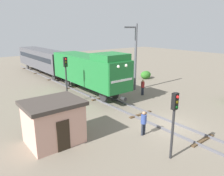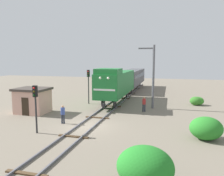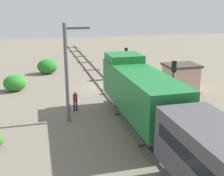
{
  "view_description": "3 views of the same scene",
  "coord_description": "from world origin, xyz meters",
  "px_view_note": "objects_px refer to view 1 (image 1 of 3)",
  "views": [
    {
      "loc": [
        -12.42,
        -9.09,
        7.05
      ],
      "look_at": [
        -0.96,
        5.44,
        1.93
      ],
      "focal_mm": 35.0,
      "sensor_mm": 36.0,
      "label": 1
    },
    {
      "loc": [
        6.9,
        -17.33,
        5.83
      ],
      "look_at": [
        -0.4,
        10.01,
        2.09
      ],
      "focal_mm": 35.0,
      "sensor_mm": 36.0,
      "label": 2
    },
    {
      "loc": [
        6.86,
        29.13,
        8.67
      ],
      "look_at": [
        1.42,
        8.32,
        2.31
      ],
      "focal_mm": 45.0,
      "sensor_mm": 36.0,
      "label": 3
    }
  ],
  "objects_px": {
    "traffic_signal_mid": "(66,72)",
    "relay_hut": "(54,122)",
    "locomotive": "(89,69)",
    "traffic_signal_near": "(174,114)",
    "passenger_car_leading": "(43,58)",
    "worker_by_signal": "(143,86)",
    "worker_near_track": "(144,121)",
    "catenary_mast": "(135,56)"
  },
  "relations": [
    {
      "from": "locomotive",
      "to": "catenary_mast",
      "type": "bearing_deg",
      "value": -20.89
    },
    {
      "from": "catenary_mast",
      "to": "locomotive",
      "type": "bearing_deg",
      "value": 159.11
    },
    {
      "from": "passenger_car_leading",
      "to": "traffic_signal_mid",
      "type": "distance_m",
      "value": 15.01
    },
    {
      "from": "passenger_car_leading",
      "to": "worker_by_signal",
      "type": "relative_size",
      "value": 8.24
    },
    {
      "from": "relay_hut",
      "to": "locomotive",
      "type": "bearing_deg",
      "value": 45.13
    },
    {
      "from": "traffic_signal_mid",
      "to": "locomotive",
      "type": "bearing_deg",
      "value": 20.61
    },
    {
      "from": "traffic_signal_mid",
      "to": "relay_hut",
      "type": "relative_size",
      "value": 1.27
    },
    {
      "from": "traffic_signal_near",
      "to": "traffic_signal_mid",
      "type": "bearing_deg",
      "value": 90.96
    },
    {
      "from": "worker_near_track",
      "to": "catenary_mast",
      "type": "bearing_deg",
      "value": -116.32
    },
    {
      "from": "traffic_signal_mid",
      "to": "relay_hut",
      "type": "distance_m",
      "value": 7.67
    },
    {
      "from": "traffic_signal_near",
      "to": "worker_near_track",
      "type": "relative_size",
      "value": 2.24
    },
    {
      "from": "locomotive",
      "to": "passenger_car_leading",
      "type": "relative_size",
      "value": 0.83
    },
    {
      "from": "locomotive",
      "to": "traffic_signal_near",
      "type": "relative_size",
      "value": 3.04
    },
    {
      "from": "locomotive",
      "to": "passenger_car_leading",
      "type": "bearing_deg",
      "value": 90.0
    },
    {
      "from": "worker_near_track",
      "to": "relay_hut",
      "type": "height_order",
      "value": "relay_hut"
    },
    {
      "from": "catenary_mast",
      "to": "passenger_car_leading",
      "type": "bearing_deg",
      "value": 107.96
    },
    {
      "from": "passenger_car_leading",
      "to": "worker_by_signal",
      "type": "xyz_separation_m",
      "value": [
        4.2,
        -17.26,
        -1.53
      ]
    },
    {
      "from": "traffic_signal_mid",
      "to": "worker_by_signal",
      "type": "xyz_separation_m",
      "value": [
        7.6,
        -2.65,
        -2.09
      ]
    },
    {
      "from": "locomotive",
      "to": "worker_near_track",
      "type": "relative_size",
      "value": 6.82
    },
    {
      "from": "locomotive",
      "to": "catenary_mast",
      "type": "xyz_separation_m",
      "value": [
        4.93,
        -1.88,
        1.22
      ]
    },
    {
      "from": "traffic_signal_near",
      "to": "worker_near_track",
      "type": "xyz_separation_m",
      "value": [
        0.8,
        2.88,
        -1.67
      ]
    },
    {
      "from": "worker_by_signal",
      "to": "relay_hut",
      "type": "height_order",
      "value": "relay_hut"
    },
    {
      "from": "traffic_signal_near",
      "to": "relay_hut",
      "type": "xyz_separation_m",
      "value": [
        -4.3,
        5.74,
        -1.27
      ]
    },
    {
      "from": "traffic_signal_near",
      "to": "worker_by_signal",
      "type": "relative_size",
      "value": 2.24
    },
    {
      "from": "passenger_car_leading",
      "to": "catenary_mast",
      "type": "distance_m",
      "value": 16.07
    },
    {
      "from": "traffic_signal_near",
      "to": "catenary_mast",
      "type": "bearing_deg",
      "value": 54.47
    },
    {
      "from": "passenger_car_leading",
      "to": "traffic_signal_mid",
      "type": "height_order",
      "value": "traffic_signal_mid"
    },
    {
      "from": "worker_by_signal",
      "to": "locomotive",
      "type": "bearing_deg",
      "value": -113.23
    },
    {
      "from": "locomotive",
      "to": "catenary_mast",
      "type": "height_order",
      "value": "catenary_mast"
    },
    {
      "from": "traffic_signal_near",
      "to": "worker_by_signal",
      "type": "bearing_deg",
      "value": 51.63
    },
    {
      "from": "locomotive",
      "to": "relay_hut",
      "type": "xyz_separation_m",
      "value": [
        -7.5,
        -7.53,
        -1.38
      ]
    },
    {
      "from": "traffic_signal_near",
      "to": "traffic_signal_mid",
      "type": "height_order",
      "value": "traffic_signal_mid"
    },
    {
      "from": "locomotive",
      "to": "passenger_car_leading",
      "type": "distance_m",
      "value": 13.34
    },
    {
      "from": "traffic_signal_near",
      "to": "worker_near_track",
      "type": "height_order",
      "value": "traffic_signal_near"
    },
    {
      "from": "worker_by_signal",
      "to": "catenary_mast",
      "type": "relative_size",
      "value": 0.23
    },
    {
      "from": "traffic_signal_near",
      "to": "locomotive",
      "type": "bearing_deg",
      "value": 76.45
    },
    {
      "from": "worker_near_track",
      "to": "catenary_mast",
      "type": "xyz_separation_m",
      "value": [
        7.33,
        8.51,
        2.99
      ]
    },
    {
      "from": "worker_by_signal",
      "to": "worker_near_track",
      "type": "bearing_deg",
      "value": -25.74
    },
    {
      "from": "passenger_car_leading",
      "to": "traffic_signal_mid",
      "type": "bearing_deg",
      "value": -103.1
    },
    {
      "from": "relay_hut",
      "to": "traffic_signal_mid",
      "type": "bearing_deg",
      "value": 56.76
    },
    {
      "from": "relay_hut",
      "to": "worker_near_track",
      "type": "bearing_deg",
      "value": -29.29
    },
    {
      "from": "traffic_signal_near",
      "to": "worker_near_track",
      "type": "bearing_deg",
      "value": 74.48
    }
  ]
}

